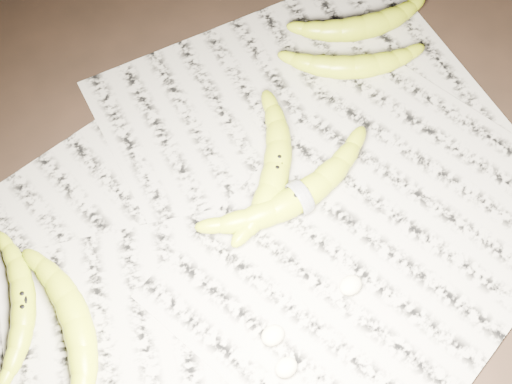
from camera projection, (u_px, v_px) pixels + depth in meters
ground at (262, 213)px, 1.00m from camera, size 3.00×3.00×0.00m
newspaper_patch at (242, 230)px, 0.98m from camera, size 0.90×0.70×0.01m
banana_left_a at (23, 303)px, 0.91m from camera, size 0.13×0.19×0.03m
banana_left_b at (76, 323)px, 0.89m from camera, size 0.11×0.21×0.04m
banana_center at (276, 167)px, 1.00m from camera, size 0.20×0.20×0.04m
banana_taped at (299, 197)px, 0.98m from camera, size 0.25×0.07×0.04m
banana_upper_a at (354, 66)px, 1.09m from camera, size 0.19×0.15×0.04m
banana_upper_b at (363, 26)px, 1.12m from camera, size 0.20×0.13×0.04m
measuring_tape at (299, 197)px, 0.98m from camera, size 0.01×0.05×0.05m
flesh_chunk_a at (273, 334)px, 0.90m from camera, size 0.03×0.03×0.02m
flesh_chunk_b at (286, 367)px, 0.88m from camera, size 0.03×0.02×0.02m
flesh_chunk_c at (351, 284)px, 0.93m from camera, size 0.03×0.03×0.02m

